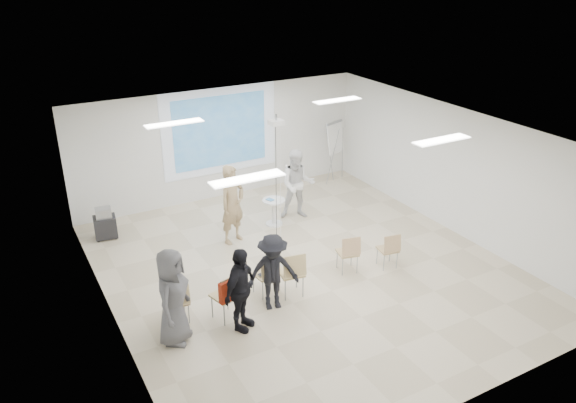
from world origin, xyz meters
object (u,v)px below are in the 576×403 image
player_left (232,199)px  chair_right_far (389,248)px  chair_far_left (178,300)px  player_right (298,181)px  audience_outer (172,292)px  pedestal_table (274,210)px  chair_left_mid (228,293)px  audience_mid (273,267)px  flipchart_easel (335,138)px  chair_left_inner (267,272)px  audience_left (240,284)px  chair_center (293,271)px  av_cart (105,224)px  laptop (264,272)px  chair_right_inner (349,251)px

player_left → chair_right_far: size_ratio=2.58×
chair_far_left → chair_right_far: bearing=-0.2°
player_right → audience_outer: player_right is taller
pedestal_table → player_right: (0.73, 0.12, 0.60)m
chair_left_mid → chair_far_left: bearing=142.9°
chair_left_mid → audience_mid: size_ratio=0.55×
flipchart_easel → chair_left_inner: bearing=-154.2°
audience_mid → player_right: bearing=66.4°
chair_far_left → flipchart_easel: (6.27, 4.45, 0.82)m
pedestal_table → audience_left: audience_left is taller
player_left → player_right: 1.98m
chair_left_inner → chair_far_left: bearing=174.1°
chair_far_left → chair_center: chair_center is taller
chair_right_far → audience_outer: 4.78m
audience_outer → av_cart: (-0.19, 4.47, -0.64)m
player_right → chair_center: bearing=-96.1°
laptop → chair_right_far: bearing=164.2°
chair_right_far → av_cart: chair_right_far is taller
chair_right_inner → chair_far_left: bearing=-167.5°
chair_center → chair_right_far: bearing=8.2°
pedestal_table → chair_right_far: bearing=-68.9°
chair_far_left → chair_right_inner: (3.68, -0.03, 0.02)m
chair_center → av_cart: size_ratio=1.28×
player_right → audience_outer: bearing=-117.4°
chair_left_mid → laptop: chair_left_mid is taller
chair_left_inner → av_cart: 4.58m
chair_left_mid → player_left: bearing=49.4°
chair_right_inner → audience_mid: size_ratio=0.50×
chair_left_inner → av_cart: (-2.21, 4.00, -0.17)m
audience_outer → av_cart: 4.52m
chair_far_left → player_left: bearing=51.9°
chair_center → flipchart_easel: bearing=58.7°
chair_left_inner → audience_left: audience_left is taller
flipchart_easel → av_cart: (-6.68, -0.41, -0.97)m
player_left → chair_far_left: bearing=-152.8°
pedestal_table → laptop: 3.04m
chair_right_inner → flipchart_easel: bearing=73.0°
laptop → player_left: bearing=-106.0°
audience_left → av_cart: audience_left is taller
laptop → audience_left: audience_left is taller
flipchart_easel → chair_far_left: bearing=-163.6°
chair_left_inner → audience_mid: size_ratio=0.50×
chair_right_inner → audience_mid: 2.02m
chair_left_mid → audience_mid: (0.89, -0.04, 0.30)m
chair_center → audience_outer: bearing=-165.8°
player_right → audience_left: (-3.18, -3.52, -0.07)m
chair_far_left → audience_mid: bearing=-8.9°
player_left → av_cart: bearing=126.8°
chair_far_left → flipchart_easel: size_ratio=0.47×
chair_right_inner → audience_left: bearing=-153.8°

